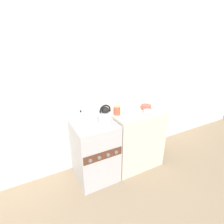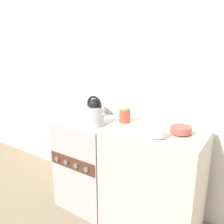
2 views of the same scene
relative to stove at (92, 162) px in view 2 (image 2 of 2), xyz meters
name	(u,v)px [view 2 (image 2 of 2)]	position (x,y,z in m)	size (l,w,h in m)	color
ground_plane	(75,214)	(0.00, -0.27, -0.42)	(12.00, 12.00, 0.00)	gray
wall_back	(112,73)	(0.00, 0.34, 0.83)	(7.00, 0.06, 2.50)	silver
stove	(92,162)	(0.00, 0.00, 0.00)	(0.53, 0.56, 0.84)	#B2B2B7
counter	(153,181)	(0.64, -0.02, 0.02)	(0.73, 0.51, 0.87)	beige
kettle	(94,114)	(0.12, -0.10, 0.52)	(0.21, 0.17, 0.26)	silver
cooking_pot	(89,109)	(-0.12, 0.12, 0.48)	(0.23, 0.23, 0.15)	silver
enamel_bowl	(181,130)	(0.82, 0.00, 0.49)	(0.15, 0.15, 0.06)	#B75147
small_ceramic_bowl	(158,133)	(0.72, -0.16, 0.49)	(0.10, 0.10, 0.06)	white
storage_jar	(125,116)	(0.35, 0.02, 0.51)	(0.09, 0.09, 0.12)	#CC4C38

